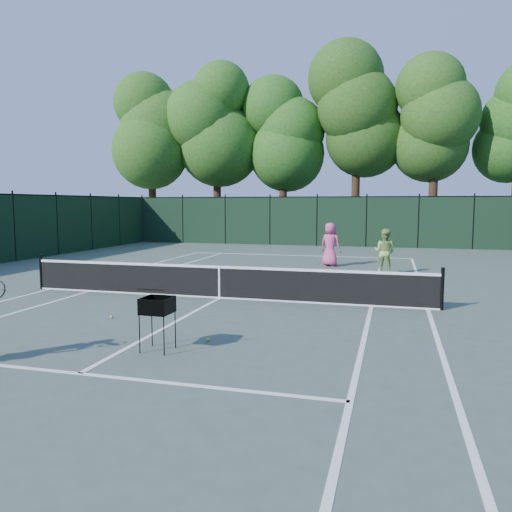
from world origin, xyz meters
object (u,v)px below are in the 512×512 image
(player_pink, at_px, (330,244))
(loose_ball_midcourt, at_px, (111,317))
(ball_hopper, at_px, (157,306))
(player_green, at_px, (385,252))
(loose_ball_near_cart, at_px, (208,340))

(player_pink, distance_m, loose_ball_midcourt, 11.58)
(ball_hopper, height_order, loose_ball_midcourt, ball_hopper)
(player_green, xyz_separation_m, ball_hopper, (-3.69, -11.10, -0.03))
(player_pink, height_order, ball_hopper, player_pink)
(player_pink, xyz_separation_m, loose_ball_near_cart, (-0.81, -12.17, -0.88))
(loose_ball_midcourt, bearing_deg, loose_ball_near_cart, -23.22)
(ball_hopper, bearing_deg, loose_ball_near_cart, 52.86)
(player_pink, distance_m, loose_ball_near_cart, 12.23)
(ball_hopper, xyz_separation_m, loose_ball_midcourt, (-2.18, 2.02, -0.78))
(ball_hopper, distance_m, loose_ball_near_cart, 1.29)
(ball_hopper, height_order, loose_ball_near_cart, ball_hopper)
(loose_ball_near_cart, bearing_deg, player_pink, 86.18)
(player_pink, height_order, player_green, player_pink)
(player_pink, height_order, loose_ball_midcourt, player_pink)
(player_green, relative_size, loose_ball_near_cart, 24.81)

